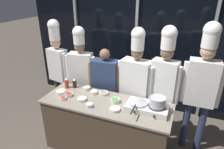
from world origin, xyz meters
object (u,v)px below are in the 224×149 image
Objects in this scene: frying_pan at (138,101)px; prep_bowl_scallions at (115,100)px; squeeze_bottle_chili at (67,83)px; prep_bowl_noodles at (94,92)px; prep_bowl_mushrooms at (104,93)px; prep_bowl_rice at (89,105)px; prep_bowl_onion at (82,99)px; chef_apprentice at (202,81)px; chef_sous at (81,70)px; chef_head at (58,62)px; chef_pastry at (164,78)px; stock_pot at (157,102)px; chef_line at (136,79)px; portable_stove at (147,107)px; prep_bowl_chicken at (61,92)px; person_guest at (105,83)px; prep_bowl_bell_pepper at (63,98)px; prep_bowl_garlic at (115,109)px; prep_bowl_ginger at (87,88)px; prep_bowl_chili_flakes at (69,95)px; squeeze_bottle_soy at (75,83)px.

prep_bowl_scallions is (-0.35, 0.04, -0.09)m from frying_pan.
squeeze_bottle_chili reaches higher than prep_bowl_noodles.
prep_bowl_rice is at bearing -95.88° from prep_bowl_mushrooms.
prep_bowl_noodles is at bearing -1.20° from squeeze_bottle_chili.
squeeze_bottle_chili is (-1.27, 0.16, -0.03)m from frying_pan.
prep_bowl_onion is (-0.83, -0.10, -0.10)m from frying_pan.
squeeze_bottle_chili is 2.10m from chef_apprentice.
chef_head is at bearing -13.82° from chef_sous.
chef_head is at bearing 161.31° from frying_pan.
prep_bowl_scallions is at bearing 46.97° from chef_pastry.
chef_line is at bearing 131.41° from stock_pot.
frying_pan is 3.99× the size of prep_bowl_noodles.
prep_bowl_mushrooms is at bearing 165.71° from portable_stove.
prep_bowl_chicken is 0.90m from prep_bowl_scallions.
person_guest reaches higher than prep_bowl_mushrooms.
prep_bowl_garlic is at bearing 2.07° from prep_bowl_bell_pepper.
prep_bowl_bell_pepper is at bearing -142.36° from prep_bowl_mushrooms.
chef_apprentice reaches higher than chef_head.
chef_head reaches higher than prep_bowl_mushrooms.
frying_pan reaches higher than prep_bowl_mushrooms.
chef_head is 2.00m from chef_pastry.
prep_bowl_scallions is 0.07× the size of chef_line.
prep_bowl_scallions is 1.02× the size of prep_bowl_onion.
person_guest is (0.11, 0.62, 0.00)m from prep_bowl_onion.
prep_bowl_chicken is at bearing -174.92° from prep_bowl_scallions.
prep_bowl_ginger is 1.25m from chef_pastry.
portable_stove is 2.36× the size of stock_pot.
chef_head is at bearing 7.60° from chef_pastry.
prep_bowl_onion is at bearing 154.04° from chef_head.
prep_bowl_garlic is 0.08× the size of chef_sous.
chef_sous is (-1.34, 0.55, 0.15)m from portable_stove.
chef_sous is at bearing 159.66° from stock_pot.
prep_bowl_garlic is 0.08× the size of chef_apprentice.
stock_pot is 0.13× the size of chef_head.
chef_apprentice reaches higher than stock_pot.
prep_bowl_garlic is 0.69m from chef_line.
frying_pan is at bearing 145.67° from chef_sous.
stock_pot reaches higher than prep_bowl_onion.
prep_bowl_chili_flakes is at bearing 161.54° from prep_bowl_rice.
prep_bowl_ginger is 0.32m from prep_bowl_mushrooms.
squeeze_bottle_chili is (-1.53, 0.16, -0.08)m from stock_pot.
portable_stove is 4.89× the size of prep_bowl_ginger.
prep_bowl_ginger is 0.76× the size of prep_bowl_garlic.
prep_bowl_ginger is 0.06× the size of chef_line.
chef_sous is at bearing 99.54° from squeeze_bottle_soy.
prep_bowl_chicken is at bearing -107.93° from squeeze_bottle_soy.
portable_stove is 1.17× the size of frying_pan.
prep_bowl_ginger is 0.61m from prep_bowl_scallions.
chef_sous reaches higher than person_guest.
chef_head reaches higher than chef_sous.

